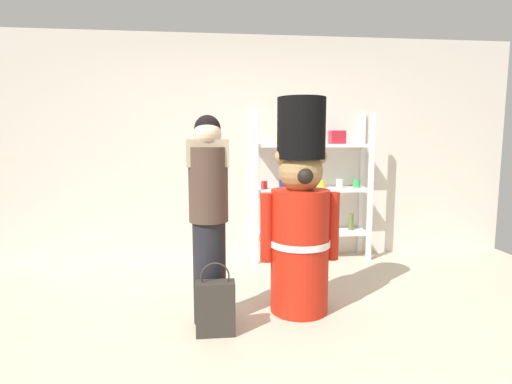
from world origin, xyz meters
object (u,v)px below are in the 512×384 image
Objects in this scene: person_shopper at (209,215)px; shopping_bag at (216,307)px; merchandise_shelf at (311,186)px; teddy_bear_guard at (300,217)px.

shopping_bag is (0.04, -0.21, -0.64)m from person_shopper.
teddy_bear_guard reaches higher than merchandise_shelf.
teddy_bear_guard is at bearing -107.20° from merchandise_shelf.
teddy_bear_guard is 0.74m from person_shopper.
merchandise_shelf is 1.98m from person_shopper.
person_shopper is (-0.73, -0.13, 0.05)m from teddy_bear_guard.
shopping_bag is (-1.14, -1.81, -0.67)m from merchandise_shelf.
teddy_bear_guard is 3.22× the size of shopping_bag.
merchandise_shelf is at bearing 53.46° from person_shopper.
merchandise_shelf is 0.99× the size of teddy_bear_guard.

